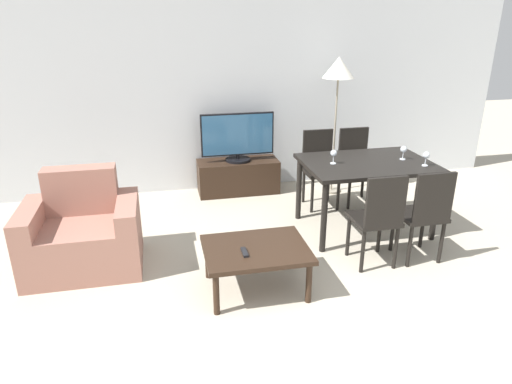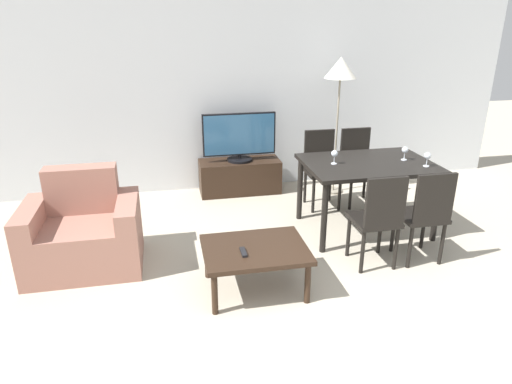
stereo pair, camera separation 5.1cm
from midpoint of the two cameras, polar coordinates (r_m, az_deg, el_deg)
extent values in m
cube|color=silver|center=(5.97, -2.84, 13.18)|extent=(7.38, 0.06, 2.70)
cube|color=#9E6B5B|center=(4.47, -21.02, -6.30)|extent=(0.65, 0.74, 0.45)
cube|color=#9E6B5B|center=(4.55, -21.31, 0.23)|extent=(0.65, 0.20, 0.44)
cube|color=#9E6B5B|center=(4.52, -26.35, -5.57)|extent=(0.18, 0.74, 0.63)
cube|color=#9E6B5B|center=(4.38, -15.82, -4.91)|extent=(0.18, 0.74, 0.63)
cube|color=black|center=(5.97, -2.50, 1.95)|extent=(1.04, 0.41, 0.43)
cylinder|color=black|center=(5.89, -2.53, 4.07)|extent=(0.32, 0.32, 0.03)
cylinder|color=black|center=(5.88, -2.54, 4.44)|extent=(0.04, 0.04, 0.05)
cube|color=black|center=(5.80, -2.58, 7.22)|extent=(0.93, 0.04, 0.54)
cube|color=#2D5B84|center=(5.78, -2.55, 7.17)|extent=(0.89, 0.01, 0.50)
cube|color=black|center=(3.79, -0.39, -7.20)|extent=(0.86, 0.66, 0.04)
cylinder|color=black|center=(3.61, -5.41, -12.59)|extent=(0.05, 0.05, 0.36)
cylinder|color=black|center=(3.75, 6.22, -11.21)|extent=(0.05, 0.05, 0.36)
cylinder|color=black|center=(4.08, -6.41, -8.36)|extent=(0.05, 0.05, 0.36)
cylinder|color=black|center=(4.20, 3.86, -7.31)|extent=(0.05, 0.05, 0.36)
cube|color=black|center=(4.88, 13.42, 3.48)|extent=(1.32, 0.93, 0.04)
cylinder|color=black|center=(4.44, 8.17, -3.20)|extent=(0.06, 0.06, 0.72)
cylinder|color=black|center=(4.97, 21.29, -1.79)|extent=(0.06, 0.06, 0.72)
cylinder|color=black|center=(5.15, 5.10, 0.41)|extent=(0.06, 0.06, 0.72)
cylinder|color=black|center=(5.61, 16.92, 1.33)|extent=(0.06, 0.06, 0.72)
cube|color=black|center=(4.31, 14.17, -3.32)|extent=(0.40, 0.40, 0.04)
cylinder|color=black|center=(4.47, 11.14, -5.36)|extent=(0.04, 0.04, 0.42)
cylinder|color=black|center=(4.61, 14.86, -4.89)|extent=(0.04, 0.04, 0.42)
cylinder|color=black|center=(4.21, 12.85, -7.26)|extent=(0.04, 0.04, 0.42)
cylinder|color=black|center=(4.35, 16.75, -6.69)|extent=(0.04, 0.04, 0.42)
cube|color=black|center=(4.07, 15.58, -1.21)|extent=(0.37, 0.04, 0.45)
cube|color=black|center=(5.66, 12.34, 2.80)|extent=(0.40, 0.40, 0.04)
cylinder|color=black|center=(5.54, 11.30, -0.07)|extent=(0.04, 0.04, 0.42)
cylinder|color=black|center=(5.67, 14.31, 0.19)|extent=(0.04, 0.04, 0.42)
cylinder|color=black|center=(5.82, 10.06, 1.06)|extent=(0.04, 0.04, 0.42)
cylinder|color=black|center=(5.94, 12.96, 1.28)|extent=(0.04, 0.04, 0.42)
cube|color=black|center=(5.75, 11.79, 5.67)|extent=(0.37, 0.04, 0.45)
cube|color=black|center=(4.53, 19.44, -2.70)|extent=(0.40, 0.40, 0.04)
cylinder|color=black|center=(4.67, 16.39, -4.69)|extent=(0.04, 0.04, 0.42)
cylinder|color=black|center=(4.83, 19.79, -4.24)|extent=(0.04, 0.04, 0.42)
cylinder|color=black|center=(4.42, 18.34, -6.45)|extent=(0.04, 0.04, 0.42)
cylinder|color=black|center=(4.59, 21.86, -5.90)|extent=(0.04, 0.04, 0.42)
cube|color=black|center=(4.30, 21.06, -0.67)|extent=(0.37, 0.04, 0.45)
cube|color=black|center=(5.49, 7.93, 2.51)|extent=(0.40, 0.40, 0.04)
cylinder|color=black|center=(5.38, 6.77, -0.45)|extent=(0.04, 0.04, 0.42)
cylinder|color=black|center=(5.49, 9.97, -0.18)|extent=(0.04, 0.04, 0.42)
cylinder|color=black|center=(5.66, 5.72, 0.73)|extent=(0.04, 0.04, 0.42)
cylinder|color=black|center=(5.77, 8.78, 0.97)|extent=(0.04, 0.04, 0.42)
cube|color=black|center=(5.58, 7.42, 5.48)|extent=(0.37, 0.04, 0.45)
cylinder|color=gray|center=(6.14, 9.12, 0.24)|extent=(0.24, 0.24, 0.02)
cylinder|color=gray|center=(5.92, 9.53, 6.90)|extent=(0.02, 0.02, 1.45)
cone|color=white|center=(5.77, 10.05, 15.09)|extent=(0.39, 0.39, 0.25)
cube|color=black|center=(3.69, -1.84, -7.53)|extent=(0.04, 0.15, 0.02)
cylinder|color=silver|center=(4.74, 9.31, 3.56)|extent=(0.06, 0.06, 0.01)
cylinder|color=silver|center=(4.73, 9.34, 4.01)|extent=(0.01, 0.01, 0.07)
sphere|color=silver|center=(4.71, 9.39, 4.81)|extent=(0.07, 0.07, 0.07)
cylinder|color=silver|center=(5.05, 17.56, 3.94)|extent=(0.06, 0.06, 0.01)
cylinder|color=silver|center=(5.04, 17.61, 4.36)|extent=(0.01, 0.01, 0.07)
sphere|color=silver|center=(5.02, 17.70, 5.11)|extent=(0.07, 0.07, 0.07)
cylinder|color=silver|center=(4.91, 20.07, 3.14)|extent=(0.06, 0.06, 0.01)
cylinder|color=silver|center=(4.90, 20.13, 3.57)|extent=(0.01, 0.01, 0.07)
sphere|color=silver|center=(4.88, 20.23, 4.35)|extent=(0.07, 0.07, 0.07)
camera|label=1|loc=(0.03, -90.35, -0.13)|focal=32.00mm
camera|label=2|loc=(0.03, 89.65, 0.13)|focal=32.00mm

